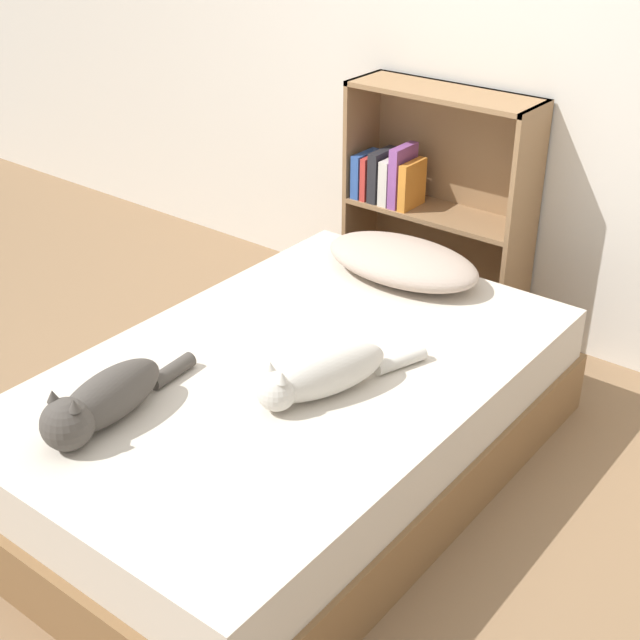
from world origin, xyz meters
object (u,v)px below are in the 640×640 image
cat_light (321,374)px  cat_dark (101,403)px  bookshelf (434,203)px  bed (293,420)px  pillow (402,261)px

cat_light → cat_dark: bearing=-18.7°
bookshelf → cat_light: bearing=-72.4°
cat_light → bookshelf: bearing=-142.9°
cat_light → cat_dark: size_ratio=0.99×
bed → cat_light: bearing=-23.4°
cat_light → bed: bearing=-93.9°
pillow → cat_light: bearing=-72.8°
cat_light → cat_dark: (-0.39, -0.50, 0.00)m
bed → cat_dark: (-0.22, -0.58, 0.29)m
pillow → cat_dark: cat_dark is taller
bed → bookshelf: bookshelf is taller
pillow → cat_light: size_ratio=1.08×
cat_dark → pillow: bearing=169.1°
cat_dark → bed: bearing=154.5°
bed → pillow: 0.79m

